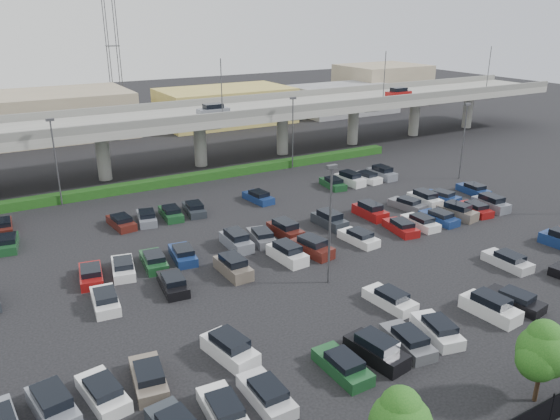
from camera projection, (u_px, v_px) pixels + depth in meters
name	position (u px, v px, depth m)	size (l,w,h in m)	color
ground	(281.00, 249.00, 52.69)	(280.00, 280.00, 0.00)	black
overpass	(164.00, 122.00, 76.17)	(150.00, 13.00, 15.80)	gray
hedge	(186.00, 179.00, 72.80)	(66.00, 1.60, 1.10)	#154213
fence	(539.00, 417.00, 29.63)	(70.00, 0.10, 2.00)	black
tree_row	(532.00, 358.00, 30.28)	(65.07, 3.66, 5.94)	#332316
parked_cars	(291.00, 260.00, 48.88)	(62.97, 41.65, 1.67)	slate
light_poles	(231.00, 189.00, 50.22)	(66.90, 48.38, 10.30)	#4A4A4F
distant_buildings	(177.00, 107.00, 107.42)	(138.00, 24.00, 9.00)	slate
comm_tower	(112.00, 43.00, 109.28)	(2.40, 2.40, 30.00)	#4A4A4F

